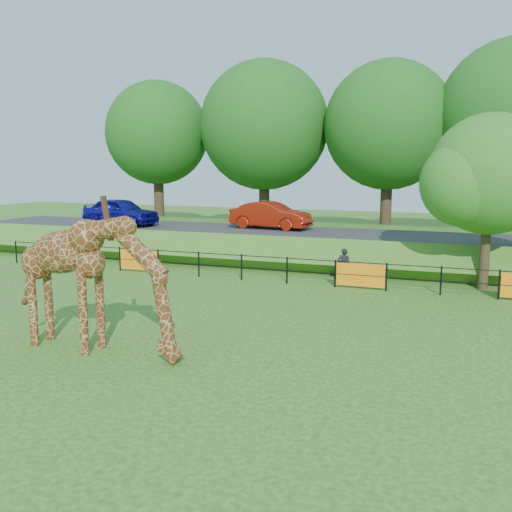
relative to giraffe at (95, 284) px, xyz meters
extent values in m
plane|color=#265415|center=(2.05, 1.91, -1.81)|extent=(90.00, 90.00, 0.00)
cube|color=#265415|center=(2.05, 17.41, -1.16)|extent=(40.00, 9.00, 1.30)
cube|color=#2C2C2F|center=(2.05, 15.91, -0.45)|extent=(40.00, 5.00, 0.12)
imported|color=#1713A0|center=(-9.50, 15.40, 0.38)|extent=(4.70, 2.36, 1.54)
imported|color=#A71D0B|center=(-0.99, 16.66, 0.33)|extent=(4.49, 2.05, 1.43)
imported|color=black|center=(4.20, 10.85, -1.08)|extent=(0.56, 0.40, 1.44)
cylinder|color=#382919|center=(9.55, 11.51, -0.21)|extent=(0.36, 0.36, 3.20)
sphere|color=#2A641B|center=(9.55, 11.51, 2.66)|extent=(4.60, 4.60, 4.60)
sphere|color=#2A641B|center=(8.63, 10.82, 2.31)|extent=(3.22, 3.22, 3.22)
cylinder|color=#382919|center=(-11.95, 23.91, 0.69)|extent=(0.70, 0.70, 5.00)
sphere|color=#174C14|center=(-11.95, 23.91, 5.17)|extent=(7.20, 7.20, 7.20)
cylinder|color=#382919|center=(-3.95, 23.91, 0.69)|extent=(0.70, 0.70, 5.00)
sphere|color=#174C14|center=(-3.95, 23.91, 5.50)|extent=(8.40, 8.40, 8.40)
cylinder|color=#382919|center=(4.05, 23.91, 0.69)|extent=(0.70, 0.70, 5.00)
sphere|color=#174C14|center=(4.05, 23.91, 5.34)|extent=(7.80, 7.80, 7.80)
cylinder|color=#382919|center=(11.05, 23.91, 0.69)|extent=(0.70, 0.70, 5.00)
camera|label=1|loc=(8.87, -11.95, 3.06)|focal=40.00mm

